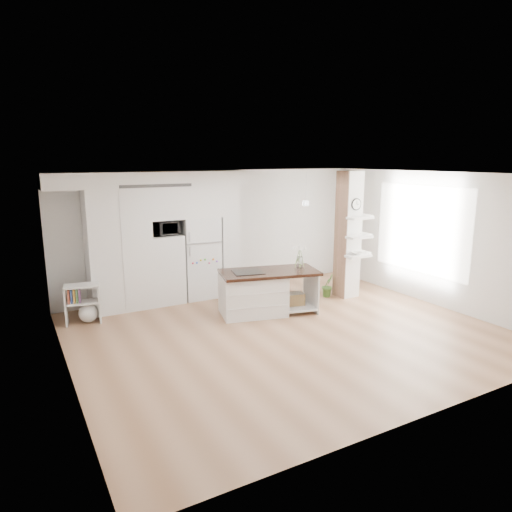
{
  "coord_description": "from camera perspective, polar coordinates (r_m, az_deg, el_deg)",
  "views": [
    {
      "loc": [
        -4.07,
        -6.26,
        2.95
      ],
      "look_at": [
        -0.12,
        0.9,
        1.2
      ],
      "focal_mm": 32.0,
      "sensor_mm": 36.0,
      "label": 1
    }
  ],
  "objects": [
    {
      "name": "decor_bowl",
      "position": [
        9.77,
        12.5,
        0.33
      ],
      "size": [
        0.22,
        0.22,
        0.05
      ],
      "primitive_type": "imported",
      "color": "white",
      "rests_on": "column"
    },
    {
      "name": "room",
      "position": [
        7.54,
        4.09,
        3.74
      ],
      "size": [
        7.04,
        6.04,
        2.72
      ],
      "color": "white",
      "rests_on": "ground"
    },
    {
      "name": "microwave",
      "position": [
        9.41,
        -11.34,
        3.45
      ],
      "size": [
        0.54,
        0.37,
        0.3
      ],
      "primitive_type": "imported",
      "color": "#2D2D2D",
      "rests_on": "cabinet_wall"
    },
    {
      "name": "floor",
      "position": [
        8.02,
        3.89,
        -9.49
      ],
      "size": [
        7.0,
        6.0,
        0.01
      ],
      "primitive_type": "cube",
      "color": "#A87B5B",
      "rests_on": "ground"
    },
    {
      "name": "kitchen_island",
      "position": [
        8.79,
        0.35,
        -4.47
      ],
      "size": [
        2.02,
        1.3,
        1.41
      ],
      "rotation": [
        0.0,
        0.0,
        -0.24
      ],
      "color": "white",
      "rests_on": "floor"
    },
    {
      "name": "column",
      "position": [
        9.93,
        12.06,
        2.59
      ],
      "size": [
        0.69,
        0.9,
        2.7
      ],
      "color": "silver",
      "rests_on": "floor"
    },
    {
      "name": "floor_plant_b",
      "position": [
        10.39,
        7.31,
        -3.1
      ],
      "size": [
        0.31,
        0.31,
        0.48
      ],
      "primitive_type": "imported",
      "rotation": [
        0.0,
        0.0,
        -0.18
      ],
      "color": "#487830",
      "rests_on": "floor"
    },
    {
      "name": "floor_plant_a",
      "position": [
        10.02,
        8.95,
        -3.64
      ],
      "size": [
        0.33,
        0.29,
        0.51
      ],
      "primitive_type": "imported",
      "rotation": [
        0.0,
        0.0,
        0.28
      ],
      "color": "#487830",
      "rests_on": "floor"
    },
    {
      "name": "shelf_plant",
      "position": [
        10.2,
        12.55,
        3.79
      ],
      "size": [
        0.27,
        0.23,
        0.3
      ],
      "primitive_type": "imported",
      "color": "#487830",
      "rests_on": "column"
    },
    {
      "name": "refrigerator",
      "position": [
        9.84,
        -7.12,
        -0.16
      ],
      "size": [
        0.78,
        0.69,
        1.75
      ],
      "color": "white",
      "rests_on": "floor"
    },
    {
      "name": "pendant_light",
      "position": [
        8.66,
        13.11,
        6.3
      ],
      "size": [
        0.12,
        0.12,
        0.1
      ],
      "primitive_type": "cylinder",
      "color": "white",
      "rests_on": "room"
    },
    {
      "name": "window",
      "position": [
        10.1,
        19.93,
        3.13
      ],
      "size": [
        0.0,
        2.4,
        2.4
      ],
      "primitive_type": "plane",
      "rotation": [
        1.57,
        0.0,
        -1.57
      ],
      "color": "white",
      "rests_on": "room"
    },
    {
      "name": "cabinet_wall",
      "position": [
        9.41,
        -12.42,
        3.01
      ],
      "size": [
        4.0,
        0.71,
        2.7
      ],
      "color": "white",
      "rests_on": "floor"
    },
    {
      "name": "bookshelf",
      "position": [
        8.92,
        -20.63,
        -5.88
      ],
      "size": [
        0.66,
        0.45,
        0.72
      ],
      "rotation": [
        0.0,
        0.0,
        -0.18
      ],
      "color": "white",
      "rests_on": "floor"
    }
  ]
}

